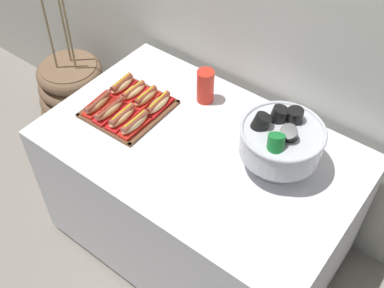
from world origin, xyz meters
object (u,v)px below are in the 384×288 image
object	(u,v)px
hot_dog_6	(146,98)
hot_dog_2	(122,117)
hot_dog_4	(122,85)
hot_dog_5	(134,92)
punch_bowl	(281,140)
hot_dog_0	(98,104)
serving_tray	(129,109)
hot_dog_1	(110,110)
cup_stack	(205,86)
buffet_table	(199,196)
hot_dog_7	(158,104)
floor_vase	(77,103)
hot_dog_3	(135,124)

from	to	relation	value
hot_dog_6	hot_dog_2	bearing A→B (deg)	-88.74
hot_dog_4	hot_dog_5	size ratio (longest dim) A/B	1.03
hot_dog_4	punch_bowl	distance (m)	0.84
hot_dog_5	hot_dog_6	bearing A→B (deg)	1.26
hot_dog_6	hot_dog_0	bearing A→B (deg)	-131.01
hot_dog_4	hot_dog_6	xyz separation A→B (m)	(0.15, 0.00, -0.00)
hot_dog_6	punch_bowl	size ratio (longest dim) A/B	0.47
serving_tray	hot_dog_5	distance (m)	0.10
serving_tray	hot_dog_1	bearing A→B (deg)	-113.18
hot_dog_4	cup_stack	world-z (taller)	cup_stack
hot_dog_0	hot_dog_6	distance (m)	0.22
hot_dog_1	cup_stack	size ratio (longest dim) A/B	1.07
hot_dog_1	hot_dog_5	size ratio (longest dim) A/B	1.15
buffet_table	hot_dog_6	xyz separation A→B (m)	(-0.36, 0.06, 0.40)
punch_bowl	hot_dog_6	bearing A→B (deg)	-176.83
hot_dog_6	cup_stack	world-z (taller)	cup_stack
hot_dog_7	serving_tray	bearing A→B (deg)	-142.48
hot_dog_6	cup_stack	xyz separation A→B (m)	(0.21, 0.19, 0.05)
hot_dog_0	hot_dog_1	xyz separation A→B (m)	(0.07, 0.00, -0.00)
serving_tray	hot_dog_6	size ratio (longest dim) A/B	2.30
floor_vase	hot_dog_5	world-z (taller)	floor_vase
hot_dog_1	hot_dog_6	bearing A→B (deg)	66.82
hot_dog_4	hot_dog_5	xyz separation A→B (m)	(0.07, 0.00, -0.00)
punch_bowl	serving_tray	bearing A→B (deg)	-170.44
floor_vase	hot_dog_4	size ratio (longest dim) A/B	6.53
floor_vase	hot_dog_7	xyz separation A→B (m)	(0.82, -0.13, 0.53)
buffet_table	hot_dog_1	distance (m)	0.60
hot_dog_6	hot_dog_7	size ratio (longest dim) A/B	0.91
hot_dog_0	hot_dog_7	bearing A→B (deg)	37.52
hot_dog_2	punch_bowl	world-z (taller)	punch_bowl
hot_dog_4	floor_vase	bearing A→B (deg)	166.96
punch_bowl	hot_dog_3	bearing A→B (deg)	-161.62
hot_dog_0	cup_stack	distance (m)	0.50
serving_tray	hot_dog_4	world-z (taller)	hot_dog_4
floor_vase	hot_dog_2	distance (m)	0.97
serving_tray	hot_dog_3	world-z (taller)	hot_dog_3
hot_dog_7	cup_stack	xyz separation A→B (m)	(0.13, 0.19, 0.05)
hot_dog_3	punch_bowl	world-z (taller)	punch_bowl
hot_dog_2	hot_dog_4	xyz separation A→B (m)	(-0.15, 0.16, 0.00)
hot_dog_4	hot_dog_6	world-z (taller)	hot_dog_4
hot_dog_1	punch_bowl	distance (m)	0.79
floor_vase	hot_dog_1	distance (m)	0.91
serving_tray	hot_dog_1	size ratio (longest dim) A/B	2.05
hot_dog_3	punch_bowl	distance (m)	0.65
floor_vase	hot_dog_3	distance (m)	1.02
serving_tray	cup_stack	size ratio (longest dim) A/B	2.20
buffet_table	hot_dog_3	size ratio (longest dim) A/B	7.91
hot_dog_0	serving_tray	bearing A→B (deg)	37.52
hot_dog_7	hot_dog_3	bearing A→B (deg)	-88.74
hot_dog_0	cup_stack	size ratio (longest dim) A/B	1.04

